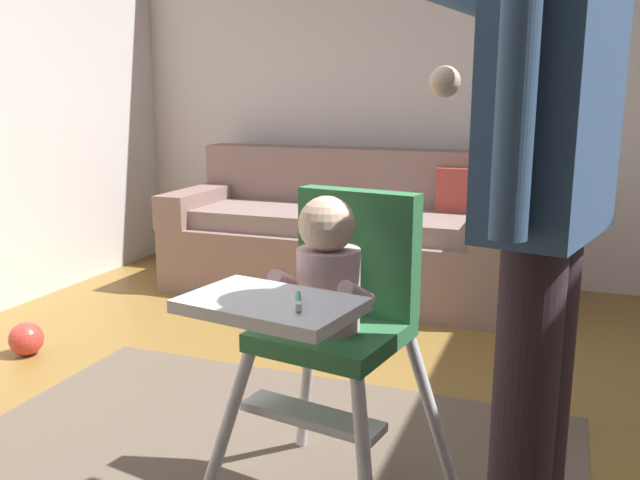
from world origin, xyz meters
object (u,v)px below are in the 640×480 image
object	(u,v)px
adult_standing	(544,200)
toy_ball_second	(523,397)
toy_ball	(26,339)
couch	(342,237)
high_chair	(332,299)

from	to	relation	value
adult_standing	toy_ball_second	size ratio (longest dim) A/B	9.48
adult_standing	toy_ball	distance (m)	2.56
couch	toy_ball	xyz separation A→B (m)	(-1.03, -1.55, -0.25)
toy_ball	couch	bearing A→B (deg)	56.26
couch	toy_ball_second	distance (m)	1.85
high_chair	toy_ball_second	world-z (taller)	high_chair
couch	toy_ball_second	world-z (taller)	couch
high_chair	toy_ball_second	bearing A→B (deg)	158.79
adult_standing	high_chair	bearing A→B (deg)	-0.39
toy_ball_second	high_chair	bearing A→B (deg)	-121.14
toy_ball	toy_ball_second	size ratio (longest dim) A/B	0.87
toy_ball	toy_ball_second	distance (m)	2.22
couch	toy_ball	world-z (taller)	couch
high_chair	adult_standing	world-z (taller)	adult_standing
couch	adult_standing	distance (m)	2.70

